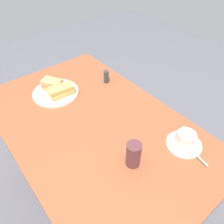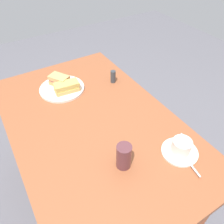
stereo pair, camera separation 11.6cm
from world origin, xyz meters
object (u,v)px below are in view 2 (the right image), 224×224
(coffee_cup, at_px, (181,146))
(salt_shaker, at_px, (113,77))
(spoon, at_px, (190,164))
(sandwich_back, at_px, (67,87))
(sandwich_plate, at_px, (62,88))
(drinking_glass, at_px, (124,156))
(sandwich_front, at_px, (59,80))
(dining_table, at_px, (94,138))
(coffee_saucer, at_px, (180,152))

(coffee_cup, xyz_separation_m, salt_shaker, (0.63, -0.03, -0.01))
(salt_shaker, bearing_deg, spoon, 176.20)
(sandwich_back, bearing_deg, coffee_cup, -158.99)
(sandwich_back, bearing_deg, sandwich_plate, 17.93)
(coffee_cup, height_order, salt_shaker, salt_shaker)
(coffee_cup, bearing_deg, drinking_glass, 73.56)
(spoon, distance_m, salt_shaker, 0.71)
(sandwich_plate, xyz_separation_m, sandwich_front, (0.04, -0.00, 0.04))
(sandwich_front, bearing_deg, sandwich_back, -171.64)
(drinking_glass, bearing_deg, sandwich_front, 1.46)
(dining_table, bearing_deg, sandwich_back, 2.91)
(dining_table, relative_size, coffee_cup, 13.05)
(coffee_cup, bearing_deg, sandwich_plate, 20.80)
(sandwich_front, xyz_separation_m, spoon, (-0.84, -0.26, -0.03))
(drinking_glass, bearing_deg, coffee_saucer, -106.78)
(sandwich_back, xyz_separation_m, salt_shaker, (-0.04, -0.29, -0.00))
(salt_shaker, xyz_separation_m, drinking_glass, (-0.56, 0.29, 0.02))
(dining_table, distance_m, coffee_saucer, 0.48)
(dining_table, distance_m, coffee_cup, 0.49)
(sandwich_plate, relative_size, sandwich_front, 1.98)
(sandwich_plate, relative_size, spoon, 2.73)
(sandwich_back, bearing_deg, salt_shaker, -98.46)
(coffee_saucer, bearing_deg, coffee_cup, -42.65)
(coffee_saucer, bearing_deg, sandwich_front, 19.55)
(sandwich_front, relative_size, drinking_glass, 1.13)
(drinking_glass, bearing_deg, coffee_cup, -106.44)
(sandwich_back, relative_size, spoon, 1.50)
(dining_table, distance_m, sandwich_plate, 0.37)
(coffee_saucer, distance_m, drinking_glass, 0.27)
(coffee_cup, distance_m, salt_shaker, 0.63)
(salt_shaker, bearing_deg, dining_table, 131.92)
(sandwich_front, relative_size, spoon, 1.38)
(sandwich_front, distance_m, drinking_glass, 0.69)
(sandwich_back, xyz_separation_m, coffee_saucer, (-0.68, -0.26, -0.04))
(coffee_saucer, xyz_separation_m, salt_shaker, (0.63, -0.03, 0.03))
(drinking_glass, bearing_deg, dining_table, -1.86)
(spoon, bearing_deg, coffee_saucer, -9.34)
(dining_table, height_order, sandwich_front, sandwich_front)
(dining_table, bearing_deg, spoon, -153.39)
(dining_table, distance_m, spoon, 0.54)
(sandwich_front, relative_size, coffee_saucer, 0.83)
(sandwich_plate, relative_size, drinking_glass, 2.24)
(sandwich_back, distance_m, drinking_glass, 0.60)
(coffee_cup, xyz_separation_m, drinking_glass, (0.08, 0.25, 0.02))
(sandwich_front, relative_size, coffee_cup, 1.38)
(coffee_cup, distance_m, spoon, 0.09)
(sandwich_back, relative_size, drinking_glass, 1.23)
(sandwich_back, xyz_separation_m, spoon, (-0.75, -0.25, -0.03))
(dining_table, distance_m, sandwich_front, 0.42)
(dining_table, xyz_separation_m, salt_shaker, (0.25, -0.28, 0.17))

